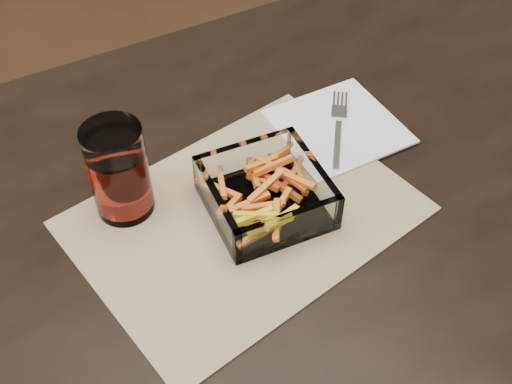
{
  "coord_description": "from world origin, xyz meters",
  "views": [
    {
      "loc": [
        -0.37,
        -0.54,
        1.43
      ],
      "look_at": [
        -0.07,
        -0.01,
        0.78
      ],
      "focal_mm": 45.0,
      "sensor_mm": 36.0,
      "label": 1
    }
  ],
  "objects_px": {
    "fork": "(338,126)",
    "dining_table": "(292,222)",
    "tumbler": "(119,174)",
    "glass_bowl": "(266,195)"
  },
  "relations": [
    {
      "from": "glass_bowl",
      "to": "fork",
      "type": "relative_size",
      "value": 1.07
    },
    {
      "from": "dining_table",
      "to": "fork",
      "type": "bearing_deg",
      "value": 28.82
    },
    {
      "from": "dining_table",
      "to": "tumbler",
      "type": "height_order",
      "value": "tumbler"
    },
    {
      "from": "dining_table",
      "to": "glass_bowl",
      "type": "relative_size",
      "value": 9.43
    },
    {
      "from": "glass_bowl",
      "to": "fork",
      "type": "distance_m",
      "value": 0.21
    },
    {
      "from": "dining_table",
      "to": "tumbler",
      "type": "bearing_deg",
      "value": 162.05
    },
    {
      "from": "fork",
      "to": "tumbler",
      "type": "bearing_deg",
      "value": -144.81
    },
    {
      "from": "fork",
      "to": "dining_table",
      "type": "bearing_deg",
      "value": -114.67
    },
    {
      "from": "dining_table",
      "to": "fork",
      "type": "xyz_separation_m",
      "value": [
        0.12,
        0.07,
        0.1
      ]
    },
    {
      "from": "dining_table",
      "to": "tumbler",
      "type": "distance_m",
      "value": 0.29
    }
  ]
}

